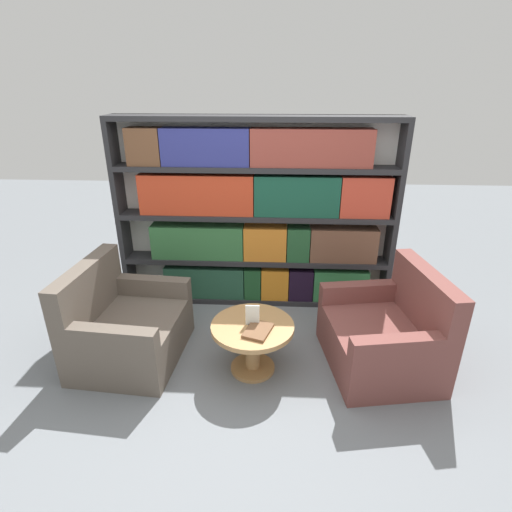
# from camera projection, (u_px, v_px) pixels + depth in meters

# --- Properties ---
(ground_plane) EXTENTS (14.00, 14.00, 0.00)m
(ground_plane) POSITION_uv_depth(u_px,v_px,m) (245.00, 397.00, 3.04)
(ground_plane) COLOR slate
(bookshelf) EXTENTS (2.79, 0.30, 1.92)m
(bookshelf) POSITION_uv_depth(u_px,v_px,m) (258.00, 216.00, 4.04)
(bookshelf) COLOR silver
(bookshelf) RESTS_ON ground_plane
(armchair_left) EXTENTS (0.88, 1.00, 0.85)m
(armchair_left) POSITION_uv_depth(u_px,v_px,m) (126.00, 328.00, 3.40)
(armchair_left) COLOR brown
(armchair_left) RESTS_ON ground_plane
(armchair_right) EXTENTS (0.95, 1.06, 0.85)m
(armchair_right) POSITION_uv_depth(u_px,v_px,m) (385.00, 335.00, 3.29)
(armchair_right) COLOR brown
(armchair_right) RESTS_ON ground_plane
(coffee_table) EXTENTS (0.67, 0.67, 0.44)m
(coffee_table) POSITION_uv_depth(u_px,v_px,m) (253.00, 338.00, 3.21)
(coffee_table) COLOR #AD7F4C
(coffee_table) RESTS_ON ground_plane
(table_sign) EXTENTS (0.11, 0.06, 0.17)m
(table_sign) POSITION_uv_depth(u_px,v_px,m) (252.00, 316.00, 3.13)
(table_sign) COLOR black
(table_sign) RESTS_ON coffee_table
(stray_book) EXTENTS (0.25, 0.29, 0.02)m
(stray_book) POSITION_uv_depth(u_px,v_px,m) (258.00, 331.00, 3.06)
(stray_book) COLOR brown
(stray_book) RESTS_ON coffee_table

